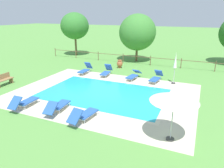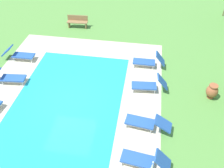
{
  "view_description": "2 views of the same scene",
  "coord_description": "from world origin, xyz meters",
  "px_view_note": "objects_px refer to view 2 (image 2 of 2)",
  "views": [
    {
      "loc": [
        6.05,
        -12.22,
        5.36
      ],
      "look_at": [
        0.46,
        0.5,
        0.6
      ],
      "focal_mm": 33.28,
      "sensor_mm": 36.0,
      "label": 1
    },
    {
      "loc": [
        8.29,
        3.62,
        8.84
      ],
      "look_at": [
        -1.02,
        2.14,
        0.72
      ],
      "focal_mm": 39.74,
      "sensor_mm": 36.0,
      "label": 2
    }
  ],
  "objects_px": {
    "sun_lounger_north_end": "(145,160)",
    "sun_lounger_south_mid": "(8,77)",
    "sun_lounger_south_near_corner": "(146,122)",
    "terracotta_urn_near_fence": "(212,91)",
    "sun_lounger_north_near_steps": "(149,85)",
    "sun_lounger_north_mid": "(19,54)",
    "sun_lounger_north_far": "(149,61)",
    "wooden_bench_lawn_side": "(78,21)"
  },
  "relations": [
    {
      "from": "sun_lounger_north_mid",
      "to": "sun_lounger_south_near_corner",
      "type": "distance_m",
      "value": 9.0
    },
    {
      "from": "sun_lounger_north_near_steps",
      "to": "terracotta_urn_near_fence",
      "type": "height_order",
      "value": "sun_lounger_north_near_steps"
    },
    {
      "from": "sun_lounger_south_mid",
      "to": "sun_lounger_north_mid",
      "type": "bearing_deg",
      "value": -170.44
    },
    {
      "from": "sun_lounger_north_end",
      "to": "sun_lounger_south_near_corner",
      "type": "height_order",
      "value": "sun_lounger_north_end"
    },
    {
      "from": "sun_lounger_north_mid",
      "to": "sun_lounger_north_near_steps",
      "type": "bearing_deg",
      "value": 78.55
    },
    {
      "from": "sun_lounger_north_mid",
      "to": "sun_lounger_south_mid",
      "type": "bearing_deg",
      "value": 9.56
    },
    {
      "from": "sun_lounger_south_mid",
      "to": "sun_lounger_north_far",
      "type": "bearing_deg",
      "value": 109.56
    },
    {
      "from": "sun_lounger_south_near_corner",
      "to": "terracotta_urn_near_fence",
      "type": "relative_size",
      "value": 2.58
    },
    {
      "from": "terracotta_urn_near_fence",
      "to": "sun_lounger_north_near_steps",
      "type": "bearing_deg",
      "value": -90.83
    },
    {
      "from": "sun_lounger_north_mid",
      "to": "sun_lounger_north_end",
      "type": "bearing_deg",
      "value": 52.7
    },
    {
      "from": "sun_lounger_south_mid",
      "to": "terracotta_urn_near_fence",
      "type": "bearing_deg",
      "value": 92.63
    },
    {
      "from": "sun_lounger_north_near_steps",
      "to": "sun_lounger_north_mid",
      "type": "height_order",
      "value": "sun_lounger_north_near_steps"
    },
    {
      "from": "sun_lounger_south_mid",
      "to": "terracotta_urn_near_fence",
      "type": "xyz_separation_m",
      "value": [
        -0.49,
        10.76,
        0.07
      ]
    },
    {
      "from": "sun_lounger_north_far",
      "to": "wooden_bench_lawn_side",
      "type": "bearing_deg",
      "value": -127.43
    },
    {
      "from": "sun_lounger_north_near_steps",
      "to": "sun_lounger_south_mid",
      "type": "distance_m",
      "value": 7.63
    },
    {
      "from": "sun_lounger_north_near_steps",
      "to": "sun_lounger_north_end",
      "type": "bearing_deg",
      "value": 0.28
    },
    {
      "from": "sun_lounger_north_mid",
      "to": "sun_lounger_north_far",
      "type": "relative_size",
      "value": 1.06
    },
    {
      "from": "wooden_bench_lawn_side",
      "to": "terracotta_urn_near_fence",
      "type": "distance_m",
      "value": 10.72
    },
    {
      "from": "sun_lounger_north_near_steps",
      "to": "sun_lounger_north_mid",
      "type": "bearing_deg",
      "value": -101.45
    },
    {
      "from": "sun_lounger_north_end",
      "to": "sun_lounger_south_near_corner",
      "type": "bearing_deg",
      "value": -179.16
    },
    {
      "from": "sun_lounger_north_end",
      "to": "sun_lounger_south_mid",
      "type": "bearing_deg",
      "value": -117.27
    },
    {
      "from": "sun_lounger_north_end",
      "to": "sun_lounger_south_near_corner",
      "type": "relative_size",
      "value": 0.94
    },
    {
      "from": "sun_lounger_north_far",
      "to": "wooden_bench_lawn_side",
      "type": "distance_m",
      "value": 6.8
    },
    {
      "from": "sun_lounger_north_mid",
      "to": "terracotta_urn_near_fence",
      "type": "bearing_deg",
      "value": 81.5
    },
    {
      "from": "sun_lounger_north_mid",
      "to": "sun_lounger_north_far",
      "type": "height_order",
      "value": "sun_lounger_north_far"
    },
    {
      "from": "sun_lounger_north_near_steps",
      "to": "sun_lounger_north_far",
      "type": "xyz_separation_m",
      "value": [
        -2.12,
        -0.13,
        0.0
      ]
    },
    {
      "from": "wooden_bench_lawn_side",
      "to": "sun_lounger_north_far",
      "type": "bearing_deg",
      "value": 52.57
    },
    {
      "from": "wooden_bench_lawn_side",
      "to": "terracotta_urn_near_fence",
      "type": "height_order",
      "value": "wooden_bench_lawn_side"
    },
    {
      "from": "sun_lounger_north_end",
      "to": "sun_lounger_south_mid",
      "type": "xyz_separation_m",
      "value": [
        -3.94,
        -7.63,
        -0.02
      ]
    },
    {
      "from": "sun_lounger_south_near_corner",
      "to": "terracotta_urn_near_fence",
      "type": "height_order",
      "value": "terracotta_urn_near_fence"
    },
    {
      "from": "sun_lounger_north_mid",
      "to": "wooden_bench_lawn_side",
      "type": "distance_m",
      "value": 5.24
    },
    {
      "from": "sun_lounger_north_near_steps",
      "to": "sun_lounger_north_far",
      "type": "height_order",
      "value": "sun_lounger_north_far"
    },
    {
      "from": "sun_lounger_south_near_corner",
      "to": "terracotta_urn_near_fence",
      "type": "xyz_separation_m",
      "value": [
        -2.51,
        3.15,
        0.08
      ]
    },
    {
      "from": "sun_lounger_south_near_corner",
      "to": "sun_lounger_north_near_steps",
      "type": "bearing_deg",
      "value": 179.87
    },
    {
      "from": "sun_lounger_north_end",
      "to": "sun_lounger_north_mid",
      "type": "bearing_deg",
      "value": -127.3
    },
    {
      "from": "sun_lounger_north_near_steps",
      "to": "sun_lounger_north_end",
      "type": "xyz_separation_m",
      "value": [
        4.48,
        0.02,
        -0.01
      ]
    },
    {
      "from": "sun_lounger_south_mid",
      "to": "sun_lounger_south_near_corner",
      "type": "bearing_deg",
      "value": 75.13
    },
    {
      "from": "sun_lounger_north_far",
      "to": "terracotta_urn_near_fence",
      "type": "bearing_deg",
      "value": 56.52
    },
    {
      "from": "sun_lounger_north_near_steps",
      "to": "sun_lounger_south_mid",
      "type": "bearing_deg",
      "value": -85.94
    },
    {
      "from": "sun_lounger_north_near_steps",
      "to": "sun_lounger_south_near_corner",
      "type": "distance_m",
      "value": 2.56
    },
    {
      "from": "sun_lounger_south_mid",
      "to": "wooden_bench_lawn_side",
      "type": "xyz_separation_m",
      "value": [
        -6.79,
        2.08,
        0.1
      ]
    },
    {
      "from": "sun_lounger_north_far",
      "to": "sun_lounger_north_end",
      "type": "distance_m",
      "value": 6.6
    }
  ]
}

